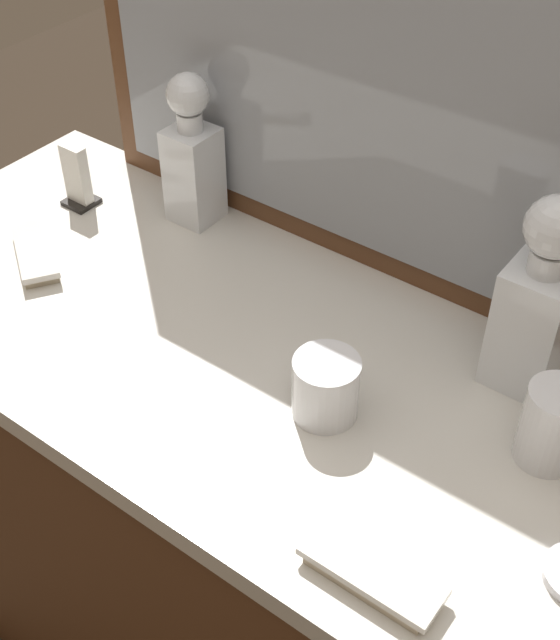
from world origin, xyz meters
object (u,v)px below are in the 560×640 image
Objects in this scene: crystal_tumbler_right at (552,428)px; crystal_tumbler_far_right at (326,390)px; crystal_decanter_front at (193,164)px; silver_brush_left at (36,253)px; silver_brush_far_right at (372,574)px; crystal_decanter_right at (535,312)px; napkin_holder at (77,180)px.

crystal_tumbler_far_right is at bearing -158.72° from crystal_tumbler_right.
crystal_decanter_front is 2.94× the size of crystal_tumbler_far_right.
silver_brush_left is 1.01× the size of silver_brush_far_right.
crystal_tumbler_right is at bearing 21.28° from crystal_tumbler_far_right.
silver_brush_left is (-0.72, -0.21, -0.10)m from crystal_decanter_right.
silver_brush_left is (-0.80, -0.10, -0.04)m from crystal_tumbler_right.
silver_brush_left is (-0.54, -0.00, -0.03)m from crystal_tumbler_far_right.
crystal_decanter_right is 1.11× the size of crystal_decanter_front.
crystal_decanter_front is 2.35× the size of crystal_tumbler_right.
silver_brush_far_right is at bearing -89.10° from crystal_decanter_right.
crystal_decanter_right is 1.78× the size of silver_brush_far_right.
crystal_decanter_right reaches higher than crystal_decanter_front.
napkin_holder is at bearing 166.22° from crystal_tumbler_far_right.
crystal_decanter_right is at bearing 127.72° from crystal_tumbler_right.
napkin_holder is (-0.78, 0.32, 0.03)m from silver_brush_far_right.
silver_brush_far_right is at bearing -13.14° from silver_brush_left.
crystal_decanter_right is 0.75m from silver_brush_left.
napkin_holder reaches higher than crystal_tumbler_far_right.
crystal_tumbler_right is at bearing -11.48° from crystal_decanter_front.
silver_brush_far_right is (0.18, -0.17, -0.03)m from crystal_tumbler_far_right.
napkin_holder is at bearing -154.19° from crystal_decanter_front.
crystal_tumbler_right is (0.08, -0.11, -0.06)m from crystal_decanter_right.
crystal_tumbler_right reaches higher than crystal_tumbler_far_right.
silver_brush_far_right is at bearing -105.76° from crystal_tumbler_right.
napkin_holder is (-0.06, 0.15, 0.03)m from silver_brush_left.
crystal_decanter_right is 2.55× the size of napkin_holder.
napkin_holder reaches higher than silver_brush_left.
crystal_tumbler_far_right is 0.62m from napkin_holder.
crystal_tumbler_right is 0.68× the size of silver_brush_far_right.
crystal_decanter_front is 0.69m from crystal_tumbler_right.
crystal_tumbler_right is (0.68, -0.14, -0.05)m from crystal_decanter_front.
crystal_tumbler_far_right is (-0.17, -0.21, -0.07)m from crystal_decanter_right.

